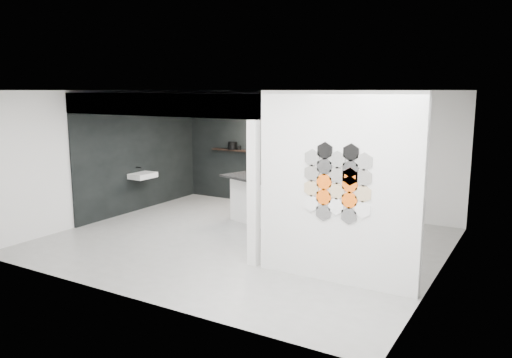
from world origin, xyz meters
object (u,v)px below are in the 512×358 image
object	(u,v)px
glass_bowl	(314,153)
bottle_dark	(258,147)
glass_vase	(314,152)
utensil_cup	(239,148)
wall_basin	(143,176)
kettle	(294,151)
stockpot	(233,146)
kitchen_island	(267,201)
partition_panel	(337,189)

from	to	relation	value
glass_bowl	bottle_dark	size ratio (longest dim) A/B	0.84
glass_vase	utensil_cup	size ratio (longest dim) A/B	1.46
wall_basin	kettle	xyz separation A→B (m)	(2.86, 2.07, 0.54)
glass_vase	bottle_dark	world-z (taller)	bottle_dark
stockpot	glass_vase	world-z (taller)	stockpot
wall_basin	kettle	bearing A→B (deg)	35.79
glass_vase	utensil_cup	world-z (taller)	glass_vase
wall_basin	kitchen_island	world-z (taller)	kitchen_island
partition_panel	glass_vase	bearing A→B (deg)	118.23
bottle_dark	utensil_cup	world-z (taller)	bottle_dark
partition_panel	stockpot	bearing A→B (deg)	138.22
glass_bowl	stockpot	bearing A→B (deg)	180.00
bottle_dark	utensil_cup	size ratio (longest dim) A/B	1.82
kitchen_island	glass_vase	world-z (taller)	kitchen_island
partition_panel	bottle_dark	xyz separation A→B (m)	(-3.58, 3.87, 0.01)
kettle	bottle_dark	xyz separation A→B (m)	(-0.97, 0.00, 0.02)
kettle	glass_bowl	distance (m)	0.53
kettle	glass_bowl	world-z (taller)	kettle
kitchen_island	partition_panel	bearing A→B (deg)	-25.32
stockpot	glass_vase	distance (m)	2.25
partition_panel	bottle_dark	size ratio (longest dim) A/B	15.44
wall_basin	glass_bowl	bearing A→B (deg)	31.35
kitchen_island	stockpot	world-z (taller)	kitchen_island
bottle_dark	partition_panel	bearing A→B (deg)	-47.23
stockpot	kettle	size ratio (longest dim) A/B	1.47
wall_basin	stockpot	size ratio (longest dim) A/B	2.63
stockpot	partition_panel	bearing A→B (deg)	-41.78
utensil_cup	partition_panel	bearing A→B (deg)	-43.12
wall_basin	utensil_cup	size ratio (longest dim) A/B	6.02
wall_basin	bottle_dark	xyz separation A→B (m)	(1.89, 2.07, 0.56)
partition_panel	kettle	bearing A→B (deg)	123.94
stockpot	utensil_cup	size ratio (longest dim) A/B	2.29
kitchen_island	kettle	size ratio (longest dim) A/B	13.36
kettle	bottle_dark	bearing A→B (deg)	-159.06
stockpot	bottle_dark	bearing A→B (deg)	0.00
kitchen_island	stockpot	bearing A→B (deg)	157.00
kettle	wall_basin	bearing A→B (deg)	-123.27
glass_bowl	utensil_cup	distance (m)	2.05
kitchen_island	kettle	distance (m)	1.86
wall_basin	kitchen_island	bearing A→B (deg)	8.00
partition_panel	glass_vase	xyz separation A→B (m)	(-2.08, 3.87, -0.01)
glass_bowl	glass_vase	xyz separation A→B (m)	(0.00, 0.00, 0.02)
kettle	utensil_cup	size ratio (longest dim) A/B	1.56
glass_bowl	glass_vase	bearing A→B (deg)	0.00
kitchen_island	kettle	bearing A→B (deg)	114.17
partition_panel	wall_basin	xyz separation A→B (m)	(-5.46, 1.80, -0.55)
wall_basin	kettle	world-z (taller)	kettle
stockpot	glass_bowl	size ratio (longest dim) A/B	1.49
kitchen_island	glass_bowl	bearing A→B (deg)	95.94
bottle_dark	glass_bowl	bearing A→B (deg)	0.00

